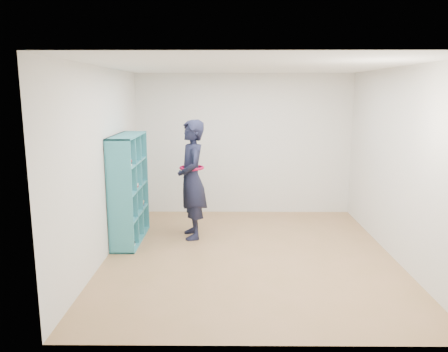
{
  "coord_description": "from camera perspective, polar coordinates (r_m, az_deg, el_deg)",
  "views": [
    {
      "loc": [
        -0.31,
        -5.85,
        2.28
      ],
      "look_at": [
        -0.36,
        0.3,
        1.08
      ],
      "focal_mm": 35.0,
      "sensor_mm": 36.0,
      "label": 1
    }
  ],
  "objects": [
    {
      "name": "floor",
      "position": [
        6.29,
        3.31,
        -10.24
      ],
      "size": [
        4.5,
        4.5,
        0.0
      ],
      "primitive_type": "plane",
      "color": "olive",
      "rests_on": "ground"
    },
    {
      "name": "ceiling",
      "position": [
        5.87,
        3.6,
        14.14
      ],
      "size": [
        4.5,
        4.5,
        0.0
      ],
      "primitive_type": "plane",
      "color": "white",
      "rests_on": "wall_back"
    },
    {
      "name": "wall_left",
      "position": [
        6.17,
        -15.45,
        1.49
      ],
      "size": [
        0.02,
        4.5,
        2.6
      ],
      "primitive_type": "cube",
      "color": "silver",
      "rests_on": "floor"
    },
    {
      "name": "wall_right",
      "position": [
        6.37,
        21.72,
        1.39
      ],
      "size": [
        0.02,
        4.5,
        2.6
      ],
      "primitive_type": "cube",
      "color": "silver",
      "rests_on": "floor"
    },
    {
      "name": "wall_back",
      "position": [
        8.17,
        2.63,
        4.12
      ],
      "size": [
        4.0,
        0.02,
        2.6
      ],
      "primitive_type": "cube",
      "color": "silver",
      "rests_on": "floor"
    },
    {
      "name": "wall_front",
      "position": [
        3.75,
        5.22,
        -4.16
      ],
      "size": [
        4.0,
        0.02,
        2.6
      ],
      "primitive_type": "cube",
      "color": "silver",
      "rests_on": "floor"
    },
    {
      "name": "bookshelf",
      "position": [
        6.8,
        -12.54,
        -1.78
      ],
      "size": [
        0.36,
        1.23,
        1.64
      ],
      "color": "teal",
      "rests_on": "floor"
    },
    {
      "name": "person",
      "position": [
        6.79,
        -4.22,
        -0.46
      ],
      "size": [
        0.59,
        0.76,
        1.86
      ],
      "rotation": [
        0.0,
        0.0,
        -1.34
      ],
      "color": "black",
      "rests_on": "floor"
    },
    {
      "name": "smartphone",
      "position": [
        6.84,
        -5.54,
        0.63
      ],
      "size": [
        0.03,
        0.09,
        0.14
      ],
      "rotation": [
        0.21,
        0.0,
        0.26
      ],
      "color": "silver",
      "rests_on": "person"
    }
  ]
}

